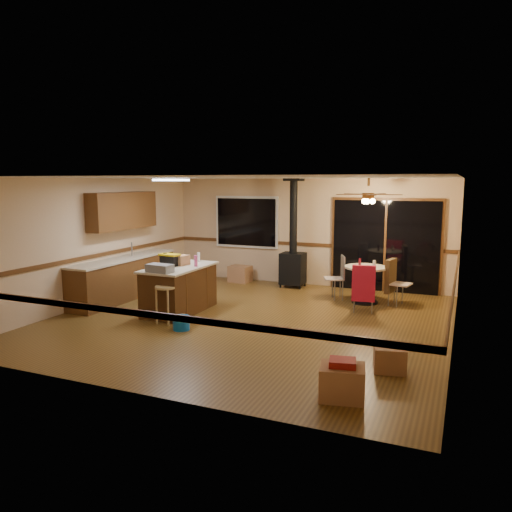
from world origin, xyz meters
The scene contains 35 objects.
floor centered at (0.00, 0.00, 0.00)m, with size 7.00×7.00×0.00m, color brown.
ceiling centered at (0.00, 0.00, 2.60)m, with size 7.00×7.00×0.00m, color silver.
wall_back centered at (0.00, 3.50, 1.30)m, with size 7.00×7.00×0.00m, color tan.
wall_front centered at (0.00, -3.50, 1.30)m, with size 7.00×7.00×0.00m, color tan.
wall_left centered at (-3.50, 0.00, 1.30)m, with size 7.00×7.00×0.00m, color tan.
wall_right centered at (3.50, 0.00, 1.30)m, with size 7.00×7.00×0.00m, color tan.
chair_rail centered at (0.00, 0.00, 1.00)m, with size 7.00×7.00×0.08m, color #4F2D13, non-canonical shape.
window centered at (-1.60, 3.45, 1.50)m, with size 1.72×0.10×1.32m, color black.
sliding_door centered at (1.90, 3.45, 1.05)m, with size 2.52×0.10×2.10m, color black.
lower_cabinets centered at (-3.20, 0.50, 0.43)m, with size 0.60×3.00×0.86m, color #563115.
countertop centered at (-3.20, 0.50, 0.88)m, with size 0.64×3.04×0.04m, color #C5B698.
upper_cabinets centered at (-3.33, 0.70, 1.90)m, with size 0.35×2.00×0.80m, color #563115.
kitchen_island centered at (-1.50, 0.00, 0.45)m, with size 0.88×1.68×0.90m.
wood_stove centered at (-0.20, 3.05, 0.73)m, with size 0.55×0.50×2.52m.
ceiling_fan centered at (1.72, 2.12, 2.21)m, with size 0.24×0.24×0.55m.
fluorescent_strip centered at (-1.80, 0.30, 2.56)m, with size 0.10×1.20×0.04m, color white.
toolbox_grey centered at (-1.49, -0.68, 0.97)m, with size 0.47×0.26×0.15m, color slate.
toolbox_black centered at (-1.71, 0.01, 1.00)m, with size 0.36×0.19×0.20m, color black.
toolbox_yellow_lid centered at (-1.71, 0.01, 1.12)m, with size 0.41×0.22×0.03m, color gold.
box_on_island centered at (-1.54, 0.17, 1.00)m, with size 0.21×0.29×0.19m, color #976743.
bottle_dark centered at (-1.82, 0.02, 1.02)m, with size 0.07×0.07×0.25m, color black.
bottle_pink centered at (-1.19, 0.13, 1.01)m, with size 0.07×0.07×0.21m, color #D84C8C.
bottle_white centered at (-1.44, 0.66, 0.99)m, with size 0.06×0.06×0.19m, color white.
bar_stool centered at (-1.29, -0.81, 0.34)m, with size 0.38×0.38×0.69m, color tan.
blue_bucket centered at (-0.83, -1.04, 0.12)m, with size 0.29×0.29×0.24m, color #0D5CB9.
dining_table centered at (1.72, 2.12, 0.53)m, with size 0.87×0.87×0.78m.
glass_red centered at (1.57, 2.22, 0.85)m, with size 0.05×0.05×0.14m, color #590C14.
glass_cream centered at (1.90, 2.07, 0.85)m, with size 0.06×0.06×0.15m, color beige.
chair_left centered at (1.11, 2.26, 0.59)m, with size 0.53×0.52×0.51m.
chair_near centered at (1.84, 1.24, 0.60)m, with size 0.49×0.52×0.70m.
chair_right centered at (2.24, 2.21, 0.60)m, with size 0.54×0.51×0.70m.
box_under_window centered at (-1.63, 3.10, 0.21)m, with size 0.52×0.41×0.41m, color #976743.
box_corner_a centered at (2.36, -2.67, 0.20)m, with size 0.52×0.44×0.40m, color #976743.
box_corner_b centered at (2.75, -1.58, 0.17)m, with size 0.42×0.36×0.34m, color #976743.
box_small_red centered at (2.36, -2.67, 0.44)m, with size 0.31×0.26×0.08m, color maroon.
Camera 1 is at (3.60, -8.19, 2.54)m, focal length 35.00 mm.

